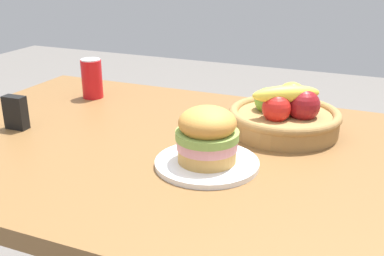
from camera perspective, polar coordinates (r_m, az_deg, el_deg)
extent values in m
cube|color=brown|center=(1.14, -1.37, -3.06)|extent=(1.40, 0.90, 0.04)
cylinder|color=brown|center=(1.89, -14.01, -6.21)|extent=(0.07, 0.07, 0.71)
cylinder|color=white|center=(1.03, 1.84, -4.34)|extent=(0.23, 0.23, 0.01)
cylinder|color=tan|center=(1.02, 1.86, -3.27)|extent=(0.13, 0.13, 0.03)
cylinder|color=pink|center=(1.01, 1.87, -1.92)|extent=(0.13, 0.13, 0.02)
cylinder|color=#84A84C|center=(1.00, 1.89, -0.87)|extent=(0.14, 0.14, 0.02)
ellipsoid|color=gold|center=(0.99, 1.91, 0.65)|extent=(0.13, 0.13, 0.07)
cylinder|color=red|center=(1.53, -12.21, 5.91)|extent=(0.07, 0.07, 0.12)
cylinder|color=silver|center=(1.51, -12.39, 8.21)|extent=(0.06, 0.06, 0.00)
cylinder|color=#9E7542|center=(1.23, 11.26, 0.63)|extent=(0.28, 0.28, 0.05)
torus|color=#9E7542|center=(1.23, 11.34, 1.73)|extent=(0.29, 0.29, 0.02)
sphere|color=maroon|center=(1.21, 13.57, 2.72)|extent=(0.08, 0.08, 0.08)
sphere|color=gold|center=(1.26, 12.15, 3.69)|extent=(0.08, 0.08, 0.08)
sphere|color=#6BAD38|center=(1.24, 9.26, 3.36)|extent=(0.07, 0.07, 0.07)
sphere|color=red|center=(1.18, 10.35, 2.39)|extent=(0.07, 0.07, 0.07)
ellipsoid|color=yellow|center=(1.18, 11.51, 4.10)|extent=(0.18, 0.14, 0.06)
cube|color=black|center=(1.31, -20.89, 1.80)|extent=(0.06, 0.03, 0.09)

